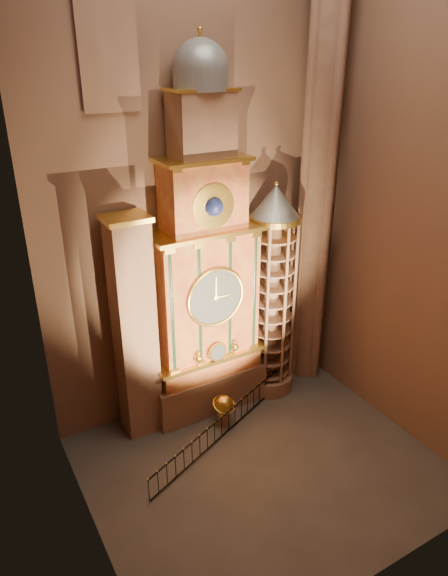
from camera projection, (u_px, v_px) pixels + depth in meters
floor at (262, 467)px, 21.68m from camera, size 14.00×14.00×0.00m
wall_back at (192, 180)px, 21.78m from camera, size 22.00×0.00×22.00m
wall_left at (60, 253)px, 13.89m from camera, size 0.00×22.00×22.00m
wall_right at (418, 190)px, 20.24m from camera, size 0.00×22.00×22.00m
astronomical_clock at (205, 281)px, 22.78m from camera, size 5.60×2.41×16.70m
portrait_tower at (135, 330)px, 21.89m from camera, size 1.80×1.60×10.20m
stair_turret at (272, 295)px, 24.75m from camera, size 2.50×2.50×10.80m
gothic_pier at (319, 169)px, 23.76m from camera, size 2.04×2.04×22.00m
stained_glass_window at (107, 34)px, 17.96m from camera, size 2.20×0.14×5.20m
celestial_globe at (224, 408)px, 23.77m from camera, size 1.32×1.28×1.57m
iron_railing at (222, 427)px, 23.03m from camera, size 8.53×3.66×1.14m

